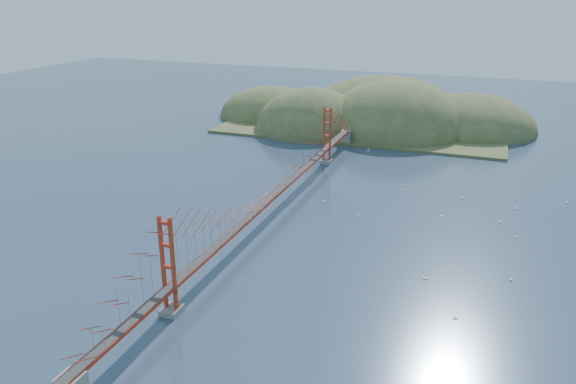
% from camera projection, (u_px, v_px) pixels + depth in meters
% --- Properties ---
extents(ground, '(320.00, 320.00, 0.00)m').
position_uv_depth(ground, '(272.00, 216.00, 89.26)').
color(ground, '#2F435F').
rests_on(ground, ground).
extents(bridge, '(2.20, 94.40, 12.00)m').
position_uv_depth(bridge, '(272.00, 174.00, 86.98)').
color(bridge, gray).
rests_on(bridge, ground).
extents(far_headlands, '(84.00, 58.00, 25.00)m').
position_uv_depth(far_headlands, '(376.00, 123.00, 148.73)').
color(far_headlands, olive).
rests_on(far_headlands, ground).
extents(sailboat_9, '(0.61, 0.61, 0.64)m').
position_uv_depth(sailboat_9, '(501.00, 221.00, 86.76)').
color(sailboat_9, white).
rests_on(sailboat_9, ground).
extents(sailboat_13, '(0.53, 0.49, 0.60)m').
position_uv_depth(sailboat_13, '(455.00, 318.00, 61.77)').
color(sailboat_13, white).
rests_on(sailboat_13, ground).
extents(sailboat_14, '(0.58, 0.58, 0.60)m').
position_uv_depth(sailboat_14, '(511.00, 279.00, 69.87)').
color(sailboat_14, white).
rests_on(sailboat_14, ground).
extents(sailboat_4, '(0.67, 0.67, 0.73)m').
position_uv_depth(sailboat_4, '(441.00, 216.00, 88.90)').
color(sailboat_4, white).
rests_on(sailboat_4, ground).
extents(sailboat_5, '(0.47, 0.52, 0.59)m').
position_uv_depth(sailboat_5, '(516.00, 236.00, 81.72)').
color(sailboat_5, white).
rests_on(sailboat_5, ground).
extents(sailboat_7, '(0.59, 0.58, 0.66)m').
position_uv_depth(sailboat_7, '(463.00, 197.00, 96.62)').
color(sailboat_7, white).
rests_on(sailboat_7, ground).
extents(sailboat_12, '(0.65, 0.65, 0.73)m').
position_uv_depth(sailboat_12, '(368.00, 150.00, 124.11)').
color(sailboat_12, white).
rests_on(sailboat_12, ground).
extents(sailboat_0, '(0.48, 0.54, 0.61)m').
position_uv_depth(sailboat_0, '(358.00, 214.00, 89.49)').
color(sailboat_0, white).
rests_on(sailboat_0, ground).
extents(sailboat_2, '(0.64, 0.57, 0.72)m').
position_uv_depth(sailboat_2, '(425.00, 277.00, 70.17)').
color(sailboat_2, white).
rests_on(sailboat_2, ground).
extents(sailboat_16, '(0.53, 0.51, 0.59)m').
position_uv_depth(sailboat_16, '(405.00, 189.00, 100.46)').
color(sailboat_16, white).
rests_on(sailboat_16, ground).
extents(sailboat_15, '(0.53, 0.56, 0.63)m').
position_uv_depth(sailboat_15, '(516.00, 208.00, 91.98)').
color(sailboat_15, white).
rests_on(sailboat_15, ground).
extents(sailboat_8, '(0.61, 0.61, 0.64)m').
position_uv_depth(sailboat_8, '(567.00, 202.00, 94.47)').
color(sailboat_8, white).
rests_on(sailboat_8, ground).
extents(sailboat_3, '(0.64, 0.60, 0.72)m').
position_uv_depth(sailboat_3, '(324.00, 201.00, 94.98)').
color(sailboat_3, white).
rests_on(sailboat_3, ground).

